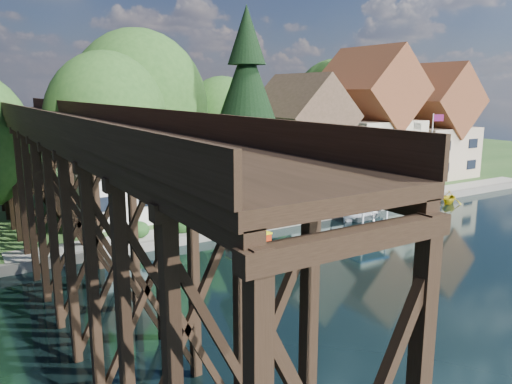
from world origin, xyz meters
TOP-DOWN VIEW (x-y plane):
  - ground at (0.00, 0.00)m, footprint 140.00×140.00m
  - bank at (0.00, 34.00)m, footprint 140.00×52.00m
  - seawall at (4.00, 8.00)m, footprint 60.00×0.40m
  - promenade at (6.00, 9.30)m, footprint 50.00×2.60m
  - trestle_bridge at (-16.00, 5.17)m, footprint 4.12×44.18m
  - house_left at (7.00, 16.00)m, footprint 7.64×8.64m
  - house_center at (16.00, 16.50)m, footprint 8.65×9.18m
  - house_right at (25.00, 16.00)m, footprint 8.15×8.64m
  - shed at (-11.00, 14.50)m, footprint 5.09×5.40m
  - bg_trees at (1.00, 21.25)m, footprint 49.90×13.30m
  - shrubs at (-4.60, 9.26)m, footprint 15.76×2.47m
  - conifer at (-1.15, 12.05)m, footprint 6.40×6.40m
  - palm_tree at (11.03, 11.66)m, footprint 4.18×4.18m
  - flagpole at (18.38, 10.16)m, footprint 1.10×0.43m
  - tugboat at (-4.81, 5.68)m, footprint 3.00×1.91m
  - boat_white_a at (6.98, 6.94)m, footprint 4.94×4.09m
  - boat_canopy at (5.71, 6.57)m, footprint 3.45×4.33m
  - boat_yellow at (16.78, 6.66)m, footprint 3.16×3.00m

SIDE VIEW (x-z plane):
  - ground at x=0.00m, z-range 0.00..0.00m
  - bank at x=0.00m, z-range 0.00..0.50m
  - seawall at x=4.00m, z-range 0.00..0.62m
  - boat_white_a at x=6.98m, z-range 0.00..0.88m
  - promenade at x=6.00m, z-range 0.50..0.56m
  - tugboat at x=-4.81m, z-range -0.41..1.64m
  - boat_yellow at x=16.78m, z-range 0.00..1.31m
  - boat_canopy at x=5.71m, z-range -0.19..2.52m
  - shrubs at x=-4.60m, z-range 0.38..2.08m
  - shed at x=-11.00m, z-range -0.10..7.75m
  - palm_tree at x=11.03m, z-range 2.33..7.24m
  - flagpole at x=18.38m, z-range 1.33..8.67m
  - house_left at x=7.00m, z-range -0.37..10.65m
  - trestle_bridge at x=-16.00m, z-range 0.70..10.00m
  - house_right at x=25.00m, z-range -0.45..12.00m
  - house_center at x=16.00m, z-range -0.53..13.36m
  - bg_trees at x=1.00m, z-range 2.00..12.57m
  - conifer at x=-1.15m, z-range 0.21..15.96m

